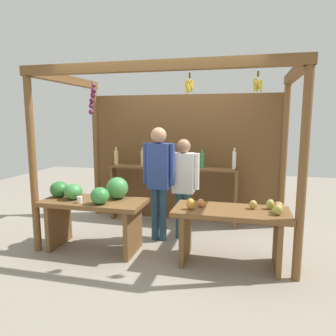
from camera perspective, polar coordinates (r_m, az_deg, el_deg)
The scene contains 7 objects.
ground_plane at distance 5.00m, azimuth 0.52°, elevation -12.42°, with size 12.00×12.00×0.00m, color gray.
market_stall at distance 5.12m, azimuth 1.75°, elevation 4.44°, with size 3.50×1.95×2.48m.
fruit_counter_left at distance 4.51m, azimuth -13.31°, elevation -6.34°, with size 1.45×0.69×1.01m.
fruit_counter_right at distance 4.05m, azimuth 11.44°, elevation -9.71°, with size 1.42×0.64×0.85m.
bottle_shelf_unit at distance 5.46m, azimuth 0.61°, elevation -1.85°, with size 2.24×0.22×1.35m.
vendor_man at distance 4.64m, azimuth -1.69°, elevation -0.94°, with size 0.48×0.23×1.70m.
vendor_woman at distance 4.74m, azimuth 2.79°, elevation -2.21°, with size 0.48×0.21×1.52m.
Camera 1 is at (1.09, -4.53, 1.82)m, focal length 33.69 mm.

